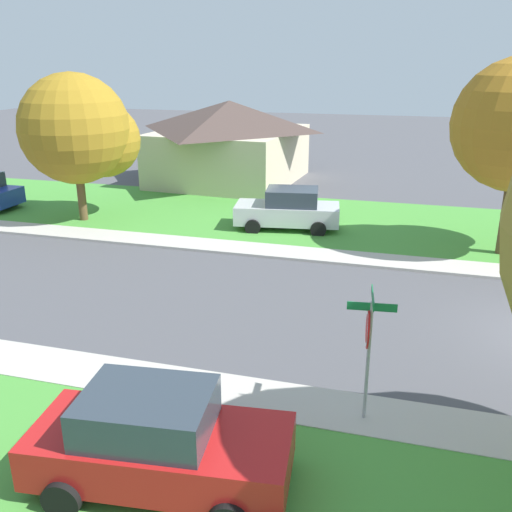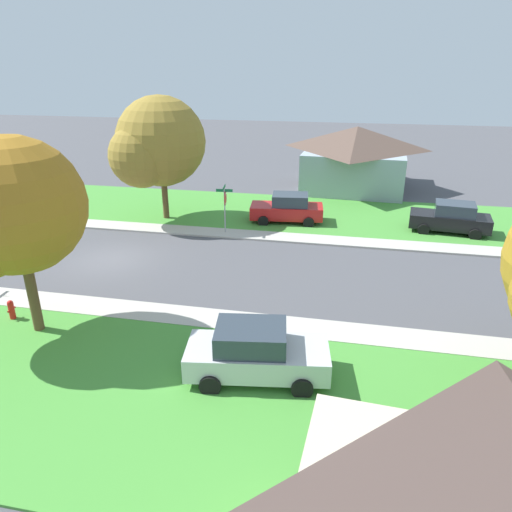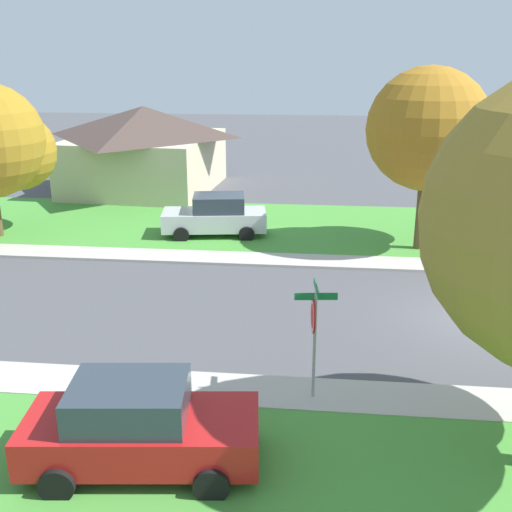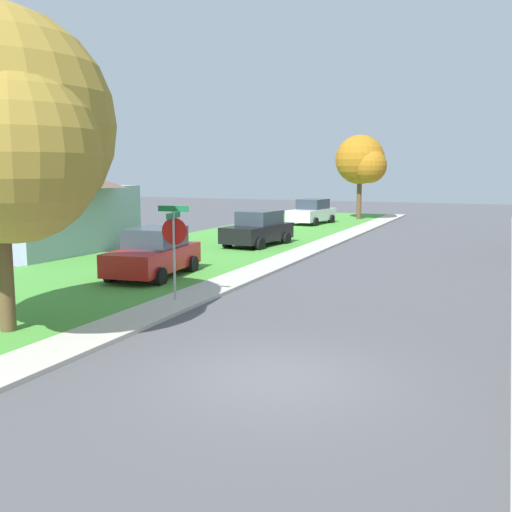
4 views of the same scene
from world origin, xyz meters
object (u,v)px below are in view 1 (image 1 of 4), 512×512
Objects in this scene: car_silver_kerbside_mid at (288,209)px; house_right_setback at (230,140)px; stop_sign_far_corner at (368,336)px; car_red_driveway_right at (158,441)px; tree_sidewalk_mid at (82,132)px.

house_right_setback reaches higher than car_silver_kerbside_mid.
stop_sign_far_corner is 4.26m from car_red_driveway_right.
house_right_setback is (9.59, -3.44, -1.50)m from tree_sidewalk_mid.
tree_sidewalk_mid reaches higher than car_red_driveway_right.
stop_sign_far_corner is at bearing -155.49° from house_right_setback.
car_red_driveway_right is at bearing -145.15° from tree_sidewalk_mid.
tree_sidewalk_mid is 0.67× the size of house_right_setback.
tree_sidewalk_mid is at bearing 34.85° from car_red_driveway_right.
stop_sign_far_corner is at bearing -161.12° from car_silver_kerbside_mid.
house_right_setback is at bearing 24.51° from stop_sign_far_corner.
car_red_driveway_right is 0.99× the size of car_silver_kerbside_mid.
stop_sign_far_corner is 0.62× the size of car_red_driveway_right.
car_silver_kerbside_mid is at bearing -84.08° from tree_sidewalk_mid.
car_red_driveway_right is at bearing -164.70° from house_right_setback.
stop_sign_far_corner reaches higher than car_silver_kerbside_mid.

